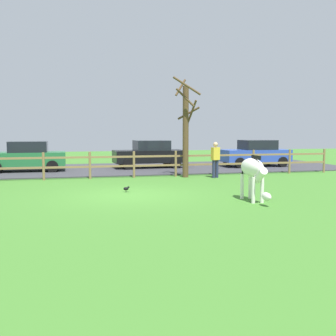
% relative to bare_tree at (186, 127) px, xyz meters
% --- Properties ---
extents(ground_plane, '(60.00, 60.00, 0.00)m').
position_rel_bare_tree_xyz_m(ground_plane, '(-3.28, -4.64, -2.31)').
color(ground_plane, '#3D7528').
extents(parking_asphalt, '(28.00, 7.40, 0.05)m').
position_rel_bare_tree_xyz_m(parking_asphalt, '(-3.28, 4.66, -2.29)').
color(parking_asphalt, '#38383D').
rests_on(parking_asphalt, ground_plane).
extents(paddock_fence, '(21.95, 0.11, 1.22)m').
position_rel_bare_tree_xyz_m(paddock_fence, '(-3.36, 0.36, -1.62)').
color(paddock_fence, olive).
rests_on(paddock_fence, ground_plane).
extents(bare_tree, '(1.50, 1.53, 4.55)m').
position_rel_bare_tree_xyz_m(bare_tree, '(0.00, 0.00, 0.00)').
color(bare_tree, '#513A23').
rests_on(bare_tree, ground_plane).
extents(zebra, '(0.49, 1.93, 1.41)m').
position_rel_bare_tree_xyz_m(zebra, '(0.19, -6.68, -1.39)').
color(zebra, white).
rests_on(zebra, ground_plane).
extents(crow_on_grass, '(0.21, 0.10, 0.20)m').
position_rel_bare_tree_xyz_m(crow_on_grass, '(-3.31, -3.91, -2.19)').
color(crow_on_grass, black).
rests_on(crow_on_grass, ground_plane).
extents(parked_car_black, '(4.08, 2.04, 1.56)m').
position_rel_bare_tree_xyz_m(parked_car_black, '(-0.78, 4.71, -1.47)').
color(parked_car_black, black).
rests_on(parked_car_black, parking_asphalt).
extents(parked_car_green, '(4.00, 1.88, 1.56)m').
position_rel_bare_tree_xyz_m(parked_car_green, '(-7.41, 4.17, -1.47)').
color(parked_car_green, '#236B38').
rests_on(parked_car_green, parking_asphalt).
extents(parked_car_blue, '(4.03, 1.93, 1.56)m').
position_rel_bare_tree_xyz_m(parked_car_blue, '(5.50, 4.05, -1.47)').
color(parked_car_blue, '#2D4CAD').
rests_on(parked_car_blue, parking_asphalt).
extents(visitor_left_of_tree, '(0.41, 0.31, 1.64)m').
position_rel_bare_tree_xyz_m(visitor_left_of_tree, '(1.26, -0.54, -1.41)').
color(visitor_left_of_tree, '#232847').
rests_on(visitor_left_of_tree, ground_plane).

